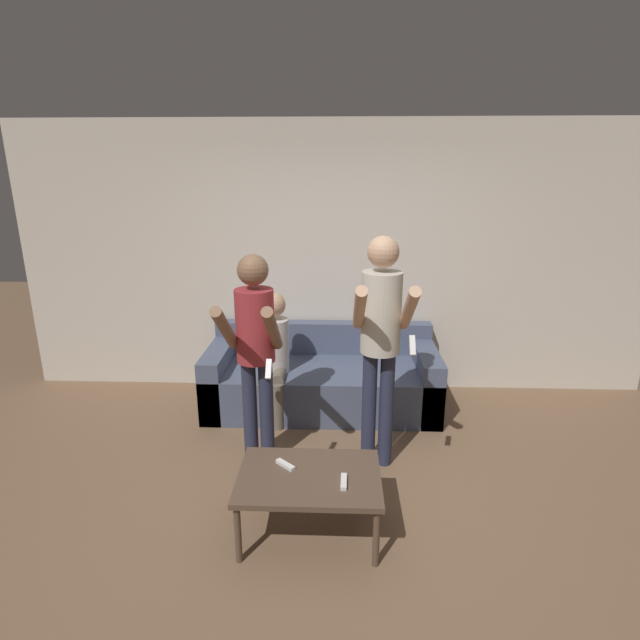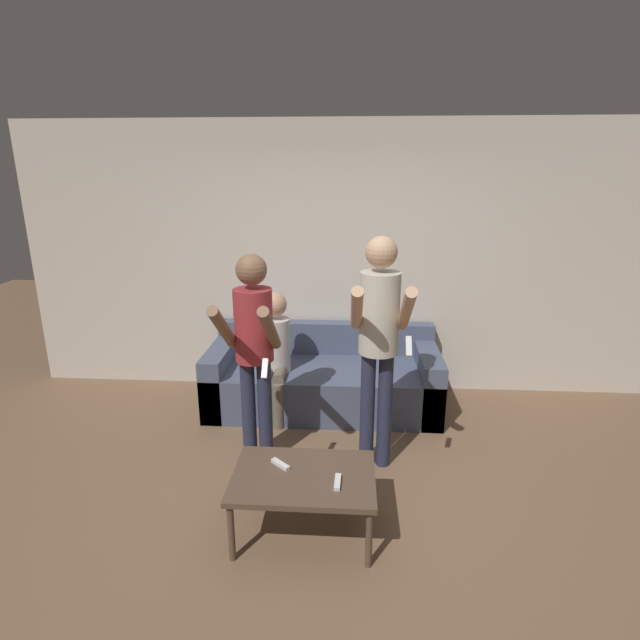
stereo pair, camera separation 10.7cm
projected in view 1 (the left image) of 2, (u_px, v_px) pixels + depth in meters
ground_plane at (331, 510)px, 3.41m from camera, size 14.00×14.00×0.00m
wall_back at (336, 261)px, 5.02m from camera, size 6.40×0.06×2.70m
couch at (322, 380)px, 4.86m from camera, size 2.19×0.93×0.74m
person_standing_left at (255, 341)px, 3.67m from camera, size 0.41×0.68×1.66m
person_standing_right at (381, 330)px, 3.62m from camera, size 0.41×0.66×1.79m
person_seated at (273, 351)px, 4.55m from camera, size 0.27×0.51×1.17m
coffee_table at (309, 481)px, 3.09m from camera, size 0.88×0.62×0.42m
remote_near at (344, 482)px, 3.00m from camera, size 0.04×0.15×0.02m
remote_far at (285, 465)px, 3.17m from camera, size 0.14×0.13×0.02m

